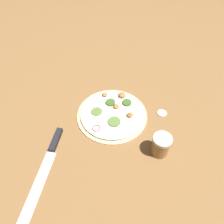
{
  "coord_description": "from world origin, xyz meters",
  "views": [
    {
      "loc": [
        -0.26,
        0.46,
        0.65
      ],
      "look_at": [
        0.0,
        0.0,
        0.02
      ],
      "focal_mm": 35.0,
      "sensor_mm": 36.0,
      "label": 1
    }
  ],
  "objects": [
    {
      "name": "spice_jar",
      "position": [
        -0.21,
        0.06,
        0.04
      ],
      "size": [
        0.06,
        0.06,
        0.08
      ],
      "color": "olive",
      "rests_on": "ground_plane"
    },
    {
      "name": "loose_cap",
      "position": [
        -0.16,
        -0.1,
        0.0
      ],
      "size": [
        0.04,
        0.04,
        0.01
      ],
      "color": "beige",
      "rests_on": "ground_plane"
    },
    {
      "name": "ground_plane",
      "position": [
        0.0,
        0.0,
        0.0
      ],
      "size": [
        3.0,
        3.0,
        0.0
      ],
      "primitive_type": "plane",
      "color": "brown"
    },
    {
      "name": "pizza",
      "position": [
        0.0,
        -0.0,
        0.01
      ],
      "size": [
        0.27,
        0.27,
        0.03
      ],
      "color": "beige",
      "rests_on": "ground_plane"
    },
    {
      "name": "knife",
      "position": [
        0.09,
        0.25,
        0.01
      ],
      "size": [
        0.13,
        0.32,
        0.02
      ],
      "rotation": [
        0.0,
        0.0,
        1.9
      ],
      "color": "silver",
      "rests_on": "ground_plane"
    }
  ]
}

